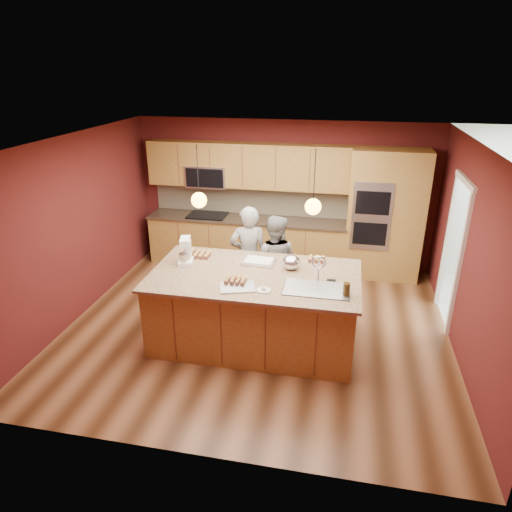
% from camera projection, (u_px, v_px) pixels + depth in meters
% --- Properties ---
extents(floor, '(5.50, 5.50, 0.00)m').
position_uv_depth(floor, '(257.00, 326.00, 6.80)').
color(floor, '#412312').
rests_on(floor, ground).
extents(ceiling, '(5.50, 5.50, 0.00)m').
position_uv_depth(ceiling, '(257.00, 142.00, 5.74)').
color(ceiling, silver).
rests_on(ceiling, ground).
extents(wall_back, '(5.50, 0.00, 5.50)m').
position_uv_depth(wall_back, '(283.00, 194.00, 8.52)').
color(wall_back, '#4E1616').
rests_on(wall_back, ground).
extents(wall_front, '(5.50, 0.00, 5.50)m').
position_uv_depth(wall_front, '(202.00, 342.00, 4.01)').
color(wall_front, '#4E1616').
rests_on(wall_front, ground).
extents(wall_left, '(0.00, 5.00, 5.00)m').
position_uv_depth(wall_left, '(76.00, 228.00, 6.77)').
color(wall_left, '#4E1616').
rests_on(wall_left, ground).
extents(wall_right, '(0.00, 5.00, 5.00)m').
position_uv_depth(wall_right, '(470.00, 257.00, 5.77)').
color(wall_right, '#4E1616').
rests_on(wall_right, ground).
extents(cabinet_run, '(3.74, 0.64, 2.30)m').
position_uv_depth(cabinet_run, '(245.00, 215.00, 8.56)').
color(cabinet_run, brown).
rests_on(cabinet_run, floor).
extents(oven_column, '(1.30, 0.62, 2.30)m').
position_uv_depth(oven_column, '(385.00, 215.00, 7.99)').
color(oven_column, brown).
rests_on(oven_column, floor).
extents(doorway_trim, '(0.08, 1.11, 2.20)m').
position_uv_depth(doorway_trim, '(452.00, 255.00, 6.61)').
color(doorway_trim, white).
rests_on(doorway_trim, wall_right).
extents(pendant_left, '(0.20, 0.20, 0.80)m').
position_uv_depth(pendant_left, '(199.00, 200.00, 5.81)').
color(pendant_left, black).
rests_on(pendant_left, ceiling).
extents(pendant_right, '(0.20, 0.20, 0.80)m').
position_uv_depth(pendant_right, '(313.00, 206.00, 5.55)').
color(pendant_right, black).
rests_on(pendant_right, ceiling).
extents(island, '(2.78, 1.55, 1.40)m').
position_uv_depth(island, '(256.00, 307.00, 6.26)').
color(island, brown).
rests_on(island, floor).
extents(person_left, '(0.68, 0.54, 1.64)m').
position_uv_depth(person_left, '(249.00, 257.00, 7.13)').
color(person_left, black).
rests_on(person_left, floor).
extents(person_right, '(0.78, 0.63, 1.52)m').
position_uv_depth(person_right, '(274.00, 262.00, 7.08)').
color(person_right, slate).
rests_on(person_right, floor).
extents(stand_mixer, '(0.25, 0.30, 0.37)m').
position_uv_depth(stand_mixer, '(186.00, 253.00, 6.34)').
color(stand_mixer, white).
rests_on(stand_mixer, island).
extents(sheet_cake, '(0.46, 0.36, 0.05)m').
position_uv_depth(sheet_cake, '(259.00, 261.00, 6.40)').
color(sheet_cake, silver).
rests_on(sheet_cake, island).
extents(cooling_rack, '(0.50, 0.42, 0.02)m').
position_uv_depth(cooling_rack, '(238.00, 287.00, 5.69)').
color(cooling_rack, '#B7BABF').
rests_on(cooling_rack, island).
extents(mixing_bowl, '(0.24, 0.24, 0.21)m').
position_uv_depth(mixing_bowl, '(291.00, 262.00, 6.18)').
color(mixing_bowl, silver).
rests_on(mixing_bowl, island).
extents(plate, '(0.18, 0.18, 0.01)m').
position_uv_depth(plate, '(264.00, 290.00, 5.62)').
color(plate, silver).
rests_on(plate, island).
extents(tumbler, '(0.08, 0.08, 0.17)m').
position_uv_depth(tumbler, '(346.00, 289.00, 5.48)').
color(tumbler, '#31220C').
rests_on(tumbler, island).
extents(phone, '(0.12, 0.07, 0.01)m').
position_uv_depth(phone, '(331.00, 280.00, 5.88)').
color(phone, black).
rests_on(phone, island).
extents(cupcakes_left, '(0.33, 0.25, 0.07)m').
position_uv_depth(cupcakes_left, '(199.00, 254.00, 6.61)').
color(cupcakes_left, tan).
rests_on(cupcakes_left, island).
extents(cupcakes_rack, '(0.28, 0.21, 0.06)m').
position_uv_depth(cupcakes_rack, '(236.00, 280.00, 5.79)').
color(cupcakes_rack, tan).
rests_on(cupcakes_rack, island).
extents(cupcakes_right, '(0.25, 0.17, 0.08)m').
position_uv_depth(cupcakes_right, '(317.00, 259.00, 6.44)').
color(cupcakes_right, tan).
rests_on(cupcakes_right, island).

